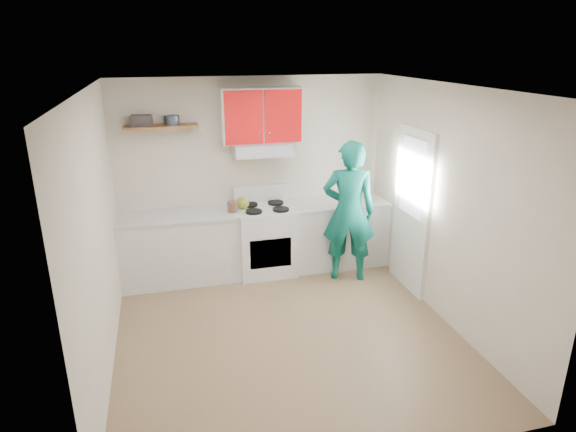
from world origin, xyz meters
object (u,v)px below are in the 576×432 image
object	(u,v)px
crock	(232,208)
person	(349,212)
kettle	(242,203)
tin	(172,120)
stove	(266,240)

from	to	relation	value
crock	person	distance (m)	1.51
kettle	person	bearing A→B (deg)	-32.39
tin	crock	xyz separation A→B (m)	(0.67, -0.24, -1.12)
tin	kettle	bearing A→B (deg)	-9.40
crock	tin	bearing A→B (deg)	160.23
tin	person	xyz separation A→B (m)	(2.13, -0.65, -1.16)
kettle	tin	bearing A→B (deg)	159.62
crock	person	size ratio (longest dim) A/B	0.08
kettle	crock	distance (m)	0.19
stove	kettle	bearing A→B (deg)	168.80
crock	person	bearing A→B (deg)	-15.58
kettle	person	distance (m)	1.40
crock	person	xyz separation A→B (m)	(1.45, -0.41, -0.05)
tin	crock	bearing A→B (deg)	-19.77
person	crock	bearing A→B (deg)	2.82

